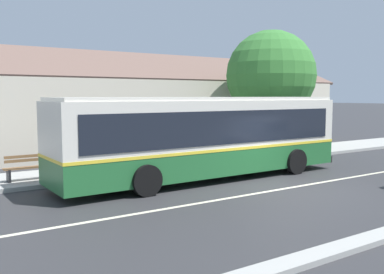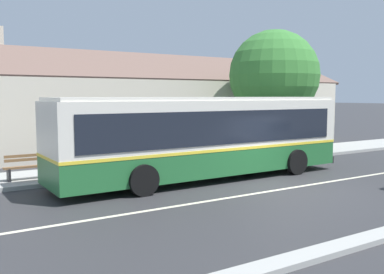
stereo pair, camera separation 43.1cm
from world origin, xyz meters
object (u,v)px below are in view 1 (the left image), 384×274
at_px(transit_bus, 206,135).
at_px(street_tree_primary, 270,79).
at_px(bench_down_street, 125,160).
at_px(bench_by_building, 30,168).

distance_m(transit_bus, street_tree_primary, 8.38).
bearing_deg(transit_bus, bench_down_street, 131.31).
relative_size(transit_bus, street_tree_primary, 1.76).
distance_m(transit_bus, bench_down_street, 3.45).
relative_size(bench_by_building, street_tree_primary, 0.26).
bearing_deg(transit_bus, street_tree_primary, 28.91).
distance_m(transit_bus, bench_by_building, 6.39).
height_order(bench_down_street, street_tree_primary, street_tree_primary).
bearing_deg(bench_down_street, bench_by_building, 178.01).
bearing_deg(street_tree_primary, bench_by_building, -174.20).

